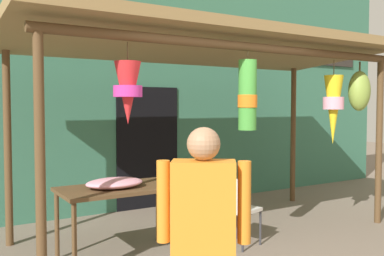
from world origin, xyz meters
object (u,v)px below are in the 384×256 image
object	(u,v)px
display_table	(121,194)
folding_chair	(236,205)
flower_heap_on_table	(116,183)
vendor_in_orange	(204,229)

from	to	relation	value
display_table	folding_chair	distance (m)	1.38
display_table	flower_heap_on_table	bearing A→B (deg)	-154.28
flower_heap_on_table	vendor_in_orange	size ratio (longest dim) A/B	0.41
flower_heap_on_table	folding_chair	size ratio (longest dim) A/B	0.76
display_table	folding_chair	size ratio (longest dim) A/B	1.60
folding_chair	display_table	bearing A→B (deg)	164.08
display_table	vendor_in_orange	world-z (taller)	vendor_in_orange
folding_chair	vendor_in_orange	size ratio (longest dim) A/B	0.54
folding_chair	vendor_in_orange	bearing A→B (deg)	-132.21
flower_heap_on_table	display_table	bearing A→B (deg)	25.72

